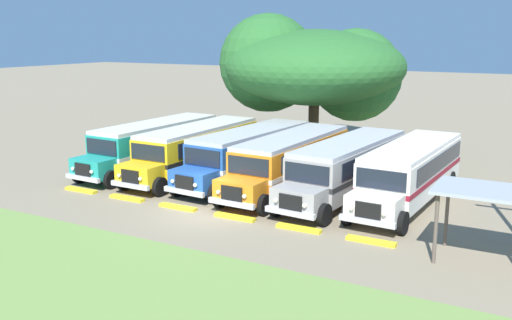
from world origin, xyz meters
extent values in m
plane|color=#84755B|center=(0.00, 0.00, 0.00)|extent=(220.00, 220.00, 0.00)
cube|color=olive|center=(0.00, -8.24, 0.00)|extent=(80.00, 8.96, 0.01)
cube|color=teal|center=(-7.83, 6.66, 1.55)|extent=(2.83, 9.28, 2.10)
cube|color=white|center=(-7.83, 6.66, 1.38)|extent=(2.86, 9.30, 0.24)
cube|color=black|center=(-6.55, 6.92, 2.05)|extent=(0.33, 8.00, 0.80)
cube|color=black|center=(-9.08, 7.01, 2.05)|extent=(0.33, 8.00, 0.80)
cube|color=beige|center=(-7.83, 6.66, 2.71)|extent=(2.74, 9.18, 0.22)
cube|color=teal|center=(-8.01, 1.37, 1.02)|extent=(2.25, 1.48, 1.05)
cube|color=black|center=(-8.04, 0.63, 1.05)|extent=(1.10, 0.14, 0.70)
cube|color=#B7B7BC|center=(-8.04, 0.59, 0.62)|extent=(2.41, 0.29, 0.24)
cube|color=black|center=(-7.99, 2.04, 2.05)|extent=(2.20, 0.14, 0.84)
cube|color=white|center=(-7.66, 11.28, 1.45)|extent=(0.90, 0.09, 1.30)
sphere|color=#EAE5C6|center=(-7.34, 0.55, 1.05)|extent=(0.20, 0.20, 0.20)
sphere|color=#EAE5C6|center=(-8.74, 0.60, 1.05)|extent=(0.20, 0.20, 0.20)
cylinder|color=black|center=(-6.81, 1.42, 0.50)|extent=(0.32, 1.01, 1.00)
cylinder|color=black|center=(-9.21, 1.51, 0.50)|extent=(0.32, 1.01, 1.00)
cylinder|color=black|center=(-6.52, 9.62, 0.50)|extent=(0.32, 1.01, 1.00)
cylinder|color=black|center=(-8.92, 9.70, 0.50)|extent=(0.32, 1.01, 1.00)
cube|color=yellow|center=(-4.74, 6.72, 1.55)|extent=(2.64, 9.24, 2.10)
cube|color=black|center=(-4.74, 6.72, 1.38)|extent=(2.67, 9.26, 0.24)
cube|color=black|center=(-3.47, 7.00, 2.05)|extent=(0.16, 8.00, 0.80)
cube|color=black|center=(-6.01, 7.04, 2.05)|extent=(0.16, 8.00, 0.80)
cube|color=beige|center=(-4.74, 6.72, 2.71)|extent=(2.56, 9.14, 0.22)
cube|color=yellow|center=(-4.82, 1.42, 1.02)|extent=(2.22, 1.43, 1.05)
cube|color=black|center=(-4.84, 0.68, 1.05)|extent=(1.10, 0.12, 0.70)
cube|color=#B7B7BC|center=(-4.84, 0.64, 0.62)|extent=(2.40, 0.24, 0.24)
cube|color=black|center=(-4.81, 2.09, 2.05)|extent=(2.20, 0.09, 0.84)
cube|color=black|center=(-4.67, 11.34, 1.45)|extent=(0.90, 0.07, 1.30)
sphere|color=#EAE5C6|center=(-4.14, 0.62, 1.05)|extent=(0.20, 0.20, 0.20)
sphere|color=#EAE5C6|center=(-5.54, 0.64, 1.05)|extent=(0.20, 0.20, 0.20)
cylinder|color=black|center=(-3.62, 1.50, 0.50)|extent=(0.30, 1.00, 1.00)
cylinder|color=black|center=(-6.02, 1.54, 0.50)|extent=(0.30, 1.00, 1.00)
cylinder|color=black|center=(-3.50, 9.70, 0.50)|extent=(0.30, 1.00, 1.00)
cylinder|color=black|center=(-5.90, 9.74, 0.50)|extent=(0.30, 1.00, 1.00)
cube|color=#23519E|center=(-1.34, 7.06, 1.55)|extent=(3.10, 9.35, 2.10)
cube|color=silver|center=(-1.34, 7.06, 1.38)|extent=(3.14, 9.37, 0.24)
cube|color=black|center=(-0.06, 7.27, 2.05)|extent=(0.57, 7.99, 0.80)
cube|color=black|center=(-2.59, 7.44, 2.05)|extent=(0.57, 7.99, 0.80)
cube|color=#B2B2B7|center=(-1.34, 7.06, 2.71)|extent=(3.02, 9.24, 0.22)
cube|color=#23519E|center=(-1.69, 1.77, 1.02)|extent=(2.29, 1.54, 1.05)
cube|color=black|center=(-1.74, 1.03, 1.05)|extent=(1.10, 0.17, 0.70)
cube|color=#B7B7BC|center=(-1.75, 0.99, 0.62)|extent=(2.41, 0.36, 0.24)
cube|color=black|center=(-1.65, 2.44, 2.05)|extent=(2.20, 0.21, 0.84)
cube|color=silver|center=(-1.04, 11.67, 1.45)|extent=(0.90, 0.12, 1.30)
sphere|color=#EAE5C6|center=(-1.05, 0.94, 1.05)|extent=(0.20, 0.20, 0.20)
sphere|color=#EAE5C6|center=(-2.45, 1.03, 1.05)|extent=(0.20, 0.20, 0.20)
cylinder|color=black|center=(-0.49, 1.79, 0.50)|extent=(0.35, 1.02, 1.00)
cylinder|color=black|center=(-2.89, 1.95, 0.50)|extent=(0.35, 1.02, 1.00)
cylinder|color=black|center=(0.05, 9.97, 0.50)|extent=(0.35, 1.02, 1.00)
cylinder|color=black|center=(-2.34, 10.13, 0.50)|extent=(0.35, 1.02, 1.00)
cube|color=orange|center=(1.46, 6.51, 1.55)|extent=(2.79, 9.27, 2.10)
cube|color=white|center=(1.46, 6.51, 1.38)|extent=(2.82, 9.29, 0.24)
cube|color=black|center=(2.74, 6.77, 2.05)|extent=(0.29, 8.00, 0.80)
cube|color=black|center=(0.20, 6.85, 2.05)|extent=(0.29, 8.00, 0.80)
cube|color=#B2B2B7|center=(1.46, 6.51, 2.71)|extent=(2.70, 9.17, 0.22)
cube|color=orange|center=(1.30, 1.22, 1.02)|extent=(2.24, 1.47, 1.05)
cube|color=black|center=(1.27, 0.48, 1.05)|extent=(1.10, 0.13, 0.70)
cube|color=#B7B7BC|center=(1.27, 0.44, 0.62)|extent=(2.41, 0.27, 0.24)
cube|color=black|center=(1.32, 1.88, 2.05)|extent=(2.20, 0.13, 0.84)
cube|color=white|center=(1.61, 11.13, 1.45)|extent=(0.90, 0.09, 1.30)
sphere|color=#EAE5C6|center=(1.97, 0.40, 1.05)|extent=(0.20, 0.20, 0.20)
sphere|color=#EAE5C6|center=(0.57, 0.45, 1.05)|extent=(0.20, 0.20, 0.20)
cylinder|color=black|center=(2.50, 1.28, 0.50)|extent=(0.31, 1.01, 1.00)
cylinder|color=black|center=(0.10, 1.35, 0.50)|extent=(0.31, 1.01, 1.00)
cylinder|color=black|center=(2.75, 9.47, 0.50)|extent=(0.31, 1.01, 1.00)
cylinder|color=black|center=(0.36, 9.55, 0.50)|extent=(0.31, 1.01, 1.00)
cube|color=#9E9993|center=(4.66, 6.51, 1.55)|extent=(3.21, 9.37, 2.10)
cube|color=#282828|center=(4.66, 6.51, 1.38)|extent=(3.25, 9.39, 0.24)
cube|color=black|center=(5.95, 6.71, 2.05)|extent=(0.67, 7.98, 0.80)
cube|color=black|center=(3.42, 6.91, 2.05)|extent=(0.67, 7.98, 0.80)
cube|color=#B2B2B7|center=(4.66, 6.51, 2.71)|extent=(3.13, 9.26, 0.22)
cube|color=#9E9993|center=(4.25, 1.23, 1.02)|extent=(2.30, 1.57, 1.05)
cube|color=black|center=(4.19, 0.49, 1.05)|extent=(1.10, 0.19, 0.70)
cube|color=#B7B7BC|center=(4.19, 0.45, 0.62)|extent=(2.41, 0.39, 0.24)
cube|color=black|center=(4.30, 1.89, 2.05)|extent=(2.20, 0.23, 0.84)
cube|color=#282828|center=(5.03, 11.11, 1.45)|extent=(0.90, 0.13, 1.30)
sphere|color=#EAE5C6|center=(4.88, 0.38, 1.05)|extent=(0.20, 0.20, 0.20)
sphere|color=#EAE5C6|center=(3.49, 0.49, 1.05)|extent=(0.20, 0.20, 0.20)
cylinder|color=black|center=(5.45, 1.23, 0.50)|extent=(0.36, 1.02, 1.00)
cylinder|color=black|center=(3.06, 1.42, 0.50)|extent=(0.36, 1.02, 1.00)
cylinder|color=black|center=(6.10, 9.41, 0.50)|extent=(0.36, 1.02, 1.00)
cylinder|color=black|center=(3.70, 9.59, 0.50)|extent=(0.36, 1.02, 1.00)
cube|color=silver|center=(7.72, 7.01, 1.55)|extent=(2.92, 9.31, 2.10)
cube|color=maroon|center=(7.72, 7.01, 1.38)|extent=(2.95, 9.33, 0.24)
cube|color=black|center=(9.00, 7.25, 2.05)|extent=(0.41, 7.99, 0.80)
cube|color=black|center=(6.46, 7.37, 2.05)|extent=(0.41, 7.99, 0.80)
cube|color=silver|center=(7.72, 7.01, 2.71)|extent=(2.84, 9.20, 0.22)
cube|color=silver|center=(7.47, 1.71, 1.02)|extent=(2.26, 1.50, 1.05)
cube|color=black|center=(7.44, 0.97, 1.05)|extent=(1.10, 0.15, 0.70)
cube|color=#B7B7BC|center=(7.44, 0.93, 0.62)|extent=(2.41, 0.31, 0.24)
cube|color=black|center=(7.50, 2.38, 2.05)|extent=(2.20, 0.16, 0.84)
cube|color=maroon|center=(7.93, 11.62, 1.45)|extent=(0.90, 0.10, 1.30)
sphere|color=#EAE5C6|center=(8.14, 0.89, 1.05)|extent=(0.20, 0.20, 0.20)
sphere|color=#EAE5C6|center=(6.74, 0.96, 1.05)|extent=(0.20, 0.20, 0.20)
cylinder|color=black|center=(8.68, 1.76, 0.50)|extent=(0.33, 1.01, 1.00)
cylinder|color=black|center=(6.28, 1.87, 0.50)|extent=(0.33, 1.01, 1.00)
cylinder|color=black|center=(9.05, 9.95, 0.50)|extent=(0.33, 1.01, 1.00)
cylinder|color=black|center=(6.66, 10.06, 0.50)|extent=(0.33, 1.01, 1.00)
cube|color=yellow|center=(-7.85, 0.24, 0.07)|extent=(2.00, 0.36, 0.15)
cube|color=yellow|center=(-4.71, 0.24, 0.07)|extent=(2.00, 0.36, 0.15)
cube|color=yellow|center=(-1.57, 0.24, 0.07)|extent=(2.00, 0.36, 0.15)
cube|color=yellow|center=(1.57, 0.24, 0.07)|extent=(2.00, 0.36, 0.15)
cube|color=yellow|center=(4.71, 0.24, 0.07)|extent=(2.00, 0.36, 0.15)
cube|color=yellow|center=(7.85, 0.24, 0.07)|extent=(2.00, 0.36, 0.15)
cylinder|color=brown|center=(-1.55, 16.21, 1.96)|extent=(0.74, 0.74, 3.92)
ellipsoid|color=#286028|center=(-1.55, 16.21, 5.86)|extent=(12.42, 12.53, 5.15)
sphere|color=#286028|center=(1.03, 17.30, 5.33)|extent=(6.34, 6.34, 6.34)
sphere|color=#286028|center=(-4.66, 15.25, 6.11)|extent=(6.85, 6.85, 6.85)
sphere|color=#286028|center=(-1.55, 19.69, 5.56)|extent=(5.61, 5.61, 5.61)
cylinder|color=brown|center=(10.45, -0.64, 1.30)|extent=(0.14, 0.14, 2.60)
cylinder|color=brown|center=(10.45, 1.36, 1.30)|extent=(0.14, 0.14, 2.60)
cube|color=#9EA3A8|center=(11.95, 0.36, 2.66)|extent=(3.60, 2.60, 0.12)
camera|label=1|loc=(14.21, -20.66, 8.05)|focal=40.15mm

